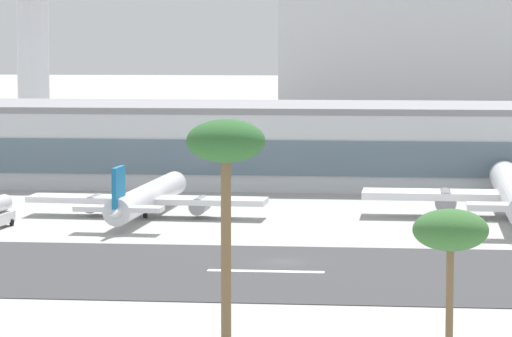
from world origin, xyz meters
The scene contains 9 objects.
ground_plane centered at (0.00, 0.00, 0.00)m, with size 1400.00×1400.00×0.00m, color #A8A8A3.
runway_strip centered at (0.00, -5.92, 0.04)m, with size 800.00×33.40×0.08m, color #38383A.
runway_centreline_dash_4 centered at (-1.37, -5.92, 0.09)m, with size 12.00×1.20×0.01m, color white.
terminal_building centered at (2.60, 79.25, 6.49)m, with size 206.85×29.91×12.96m.
control_tower centered at (-61.23, 125.32, 25.75)m, with size 11.67×11.67×43.81m.
distant_hotel_block centered at (40.06, 222.17, 23.33)m, with size 118.55×28.76×46.65m, color #BCBCC1.
airliner_blue_tail_gate_1 centered at (-21.32, 34.09, 2.59)m, with size 32.23×38.92×8.12m.
palm_tree_1 centered at (-1.21, -39.02, 15.33)m, with size 6.11×6.11×17.61m.
palm_tree_3 centered at (15.64, -48.27, 10.41)m, with size 5.28×5.28×12.05m.
Camera 1 is at (12.03, -142.37, 23.89)m, focal length 95.59 mm.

